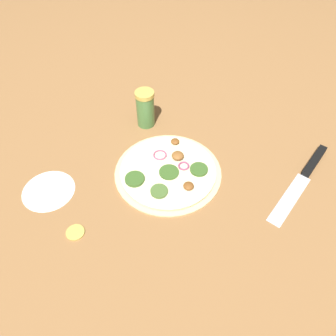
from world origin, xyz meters
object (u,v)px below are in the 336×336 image
(spice_jar, at_px, (145,108))
(knife, at_px, (308,170))
(pizza, at_px, (168,171))
(loose_cap, at_px, (75,232))

(spice_jar, bearing_deg, knife, -38.38)
(pizza, xyz_separation_m, knife, (0.35, -0.09, 0.00))
(pizza, height_order, knife, pizza)
(pizza, distance_m, knife, 0.36)
(spice_jar, relative_size, loose_cap, 2.70)
(spice_jar, distance_m, loose_cap, 0.40)
(loose_cap, bearing_deg, spice_jar, 54.60)
(spice_jar, bearing_deg, pizza, -85.77)
(pizza, height_order, spice_jar, spice_jar)
(pizza, relative_size, loose_cap, 6.66)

